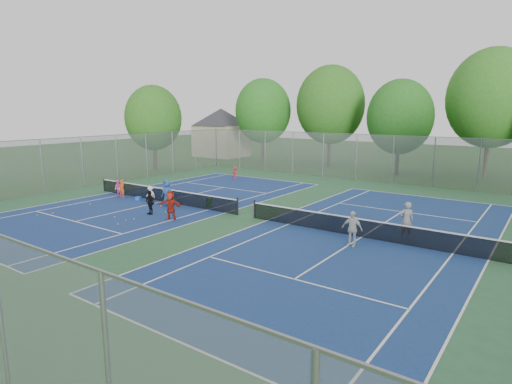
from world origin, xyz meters
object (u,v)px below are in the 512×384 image
net_left (162,195)px  ball_crate (138,199)px  ball_hopper (209,202)px  instructor (406,220)px  net_right (362,228)px

net_left → ball_crate: 1.83m
ball_hopper → instructor: size_ratio=0.33×
net_right → instructor: (1.77, 1.08, 0.45)m
instructor → net_right: bearing=2.5°
net_right → instructor: size_ratio=7.13×
net_left → ball_crate: size_ratio=41.77×
ball_crate → instructor: instructor is taller
ball_crate → instructor: 17.54m
net_right → ball_hopper: net_right is taller
ball_crate → instructor: (17.44, 1.75, 0.77)m
net_left → net_right: size_ratio=1.00×
ball_crate → ball_hopper: size_ratio=0.52×
net_right → ball_crate: (-15.67, -0.67, -0.32)m
net_right → ball_hopper: 10.45m
ball_crate → instructor: size_ratio=0.17×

